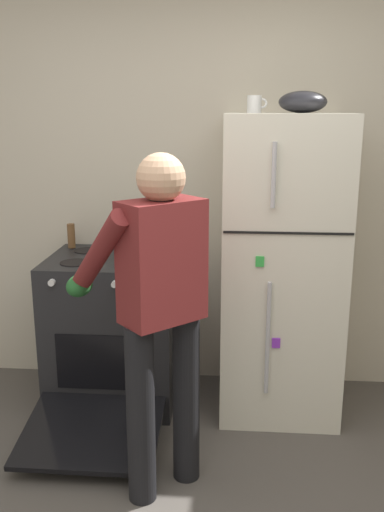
{
  "coord_description": "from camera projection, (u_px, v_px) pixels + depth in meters",
  "views": [
    {
      "loc": [
        0.19,
        -1.61,
        1.77
      ],
      "look_at": [
        -0.05,
        1.32,
        1.0
      ],
      "focal_mm": 39.23,
      "sensor_mm": 36.0,
      "label": 1
    }
  ],
  "objects": [
    {
      "name": "refrigerator",
      "position": [
        281.0,
        267.0,
        3.27
      ],
      "size": [
        0.68,
        0.72,
        1.75
      ],
      "color": "silver",
      "rests_on": "ground"
    },
    {
      "name": "person_cook",
      "position": [
        158.0,
        297.0,
        2.5
      ],
      "size": [
        0.68,
        0.72,
        1.6
      ],
      "color": "black",
      "rests_on": "ground"
    },
    {
      "name": "pepper_mill",
      "position": [
        71.0,
        236.0,
        3.53
      ],
      "size": [
        0.05,
        0.05,
        0.15
      ],
      "primitive_type": "cylinder",
      "color": "brown",
      "rests_on": "stove_range"
    },
    {
      "name": "coffee_mug",
      "position": [
        255.0,
        104.0,
        3.1
      ],
      "size": [
        0.11,
        0.08,
        0.1
      ],
      "color": "silver",
      "rests_on": "refrigerator"
    },
    {
      "name": "mixing_bowl",
      "position": [
        303.0,
        102.0,
        3.03
      ],
      "size": [
        0.26,
        0.26,
        0.12
      ],
      "primitive_type": "ellipsoid",
      "color": "black",
      "rests_on": "refrigerator"
    },
    {
      "name": "kitchen_wall_back",
      "position": [
        207.0,
        178.0,
        3.55
      ],
      "size": [
        6.0,
        0.1,
        2.7
      ],
      "primitive_type": "cube",
      "color": "beige",
      "rests_on": "ground"
    },
    {
      "name": "red_pot",
      "position": [
        136.0,
        250.0,
        3.26
      ],
      "size": [
        0.34,
        0.24,
        0.11
      ],
      "color": "#236638",
      "rests_on": "stove_range"
    },
    {
      "name": "stove_range",
      "position": [
        114.0,
        331.0,
        3.44
      ],
      "size": [
        0.76,
        1.22,
        0.92
      ],
      "color": "black",
      "rests_on": "ground"
    }
  ]
}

